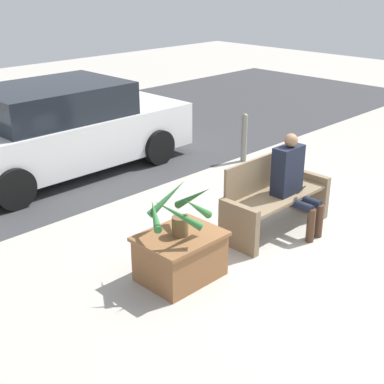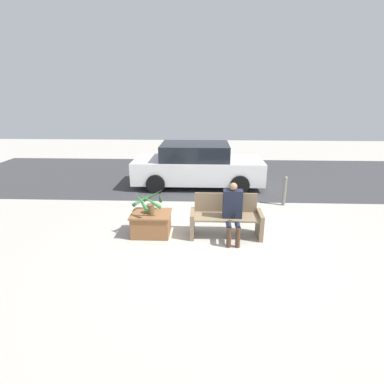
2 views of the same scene
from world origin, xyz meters
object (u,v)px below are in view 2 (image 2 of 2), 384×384
bench (226,217)px  bollard_post (285,190)px  person_seated (233,209)px  potted_plant (150,201)px  planter_box (151,223)px  parked_car (197,165)px

bench → bollard_post: 2.74m
person_seated → potted_plant: bearing=175.0°
person_seated → planter_box: bearing=175.1°
person_seated → bollard_post: 2.82m
bench → person_seated: size_ratio=1.24×
parked_car → bollard_post: 3.21m
person_seated → parked_car: parked_car is taller
parked_car → planter_box: bearing=-104.0°
bollard_post → planter_box: bearing=-150.0°
bench → bollard_post: size_ratio=1.85×
person_seated → parked_car: (-0.87, 4.09, 0.00)m
planter_box → person_seated: bearing=-4.9°
parked_car → bollard_post: size_ratio=5.04×
person_seated → planter_box: size_ratio=1.45×
planter_box → parked_car: size_ratio=0.20×
planter_box → parked_car: parked_car is taller
bollard_post → bench: bearing=-132.3°
bench → person_seated: bearing=-56.3°
planter_box → parked_car: 4.08m
planter_box → potted_plant: bearing=160.8°
person_seated → bollard_post: person_seated is taller
bench → potted_plant: potted_plant is taller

